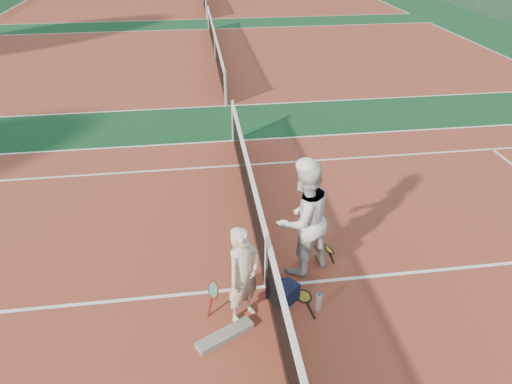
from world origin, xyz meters
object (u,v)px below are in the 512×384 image
(player_b, at_px, (303,219))
(racket_red, at_px, (214,298))
(racket_spare, at_px, (304,296))
(net_main, at_px, (266,262))
(water_bottle, at_px, (319,302))
(player_a, at_px, (243,275))
(racket_black_held, at_px, (327,256))
(sports_bag_purple, at_px, (275,288))
(sports_bag_navy, at_px, (286,294))

(player_b, distance_m, racket_red, 1.83)
(player_b, relative_size, racket_spare, 3.31)
(net_main, height_order, player_b, player_b)
(water_bottle, bearing_deg, player_b, 93.75)
(net_main, relative_size, racket_red, 18.68)
(player_a, height_order, racket_red, player_a)
(player_a, xyz_separation_m, racket_black_held, (1.47, 0.84, -0.51))
(racket_black_held, bearing_deg, net_main, -20.52)
(net_main, bearing_deg, sports_bag_purple, -57.05)
(sports_bag_purple, bearing_deg, player_b, 46.63)
(racket_red, distance_m, sports_bag_navy, 1.11)
(racket_red, relative_size, sports_bag_purple, 2.02)
(sports_bag_navy, distance_m, sports_bag_purple, 0.22)
(racket_black_held, bearing_deg, player_a, -6.11)
(racket_red, relative_size, sports_bag_navy, 1.56)
(racket_spare, bearing_deg, racket_red, 88.54)
(racket_spare, height_order, water_bottle, water_bottle)
(player_b, relative_size, racket_black_held, 3.62)
(racket_red, height_order, sports_bag_purple, racket_red)
(racket_spare, bearing_deg, player_b, -14.72)
(racket_red, bearing_deg, racket_spare, -26.55)
(net_main, height_order, racket_red, net_main)
(racket_red, relative_size, water_bottle, 1.96)
(player_a, xyz_separation_m, racket_red, (-0.43, 0.11, -0.49))
(racket_spare, xyz_separation_m, water_bottle, (0.15, -0.29, 0.14))
(player_b, distance_m, sports_bag_navy, 1.18)
(player_a, distance_m, sports_bag_navy, 0.94)
(racket_spare, bearing_deg, water_bottle, -159.17)
(player_b, height_order, racket_red, player_b)
(sports_bag_navy, bearing_deg, racket_black_held, 38.25)
(net_main, height_order, sports_bag_navy, net_main)
(racket_spare, bearing_deg, player_a, 97.30)
(net_main, distance_m, racket_spare, 0.80)
(player_b, relative_size, racket_red, 3.38)
(net_main, xyz_separation_m, racket_black_held, (1.05, 0.29, -0.24))
(player_a, bearing_deg, sports_bag_navy, -23.88)
(player_a, distance_m, water_bottle, 1.28)
(net_main, height_order, water_bottle, net_main)
(racket_black_held, height_order, sports_bag_navy, racket_black_held)
(racket_red, bearing_deg, water_bottle, -37.89)
(racket_red, xyz_separation_m, water_bottle, (1.54, -0.15, -0.14))
(player_a, height_order, sports_bag_navy, player_a)
(racket_black_held, relative_size, sports_bag_navy, 1.45)
(sports_bag_purple, bearing_deg, water_bottle, -35.53)
(racket_red, bearing_deg, player_b, -3.22)
(player_a, bearing_deg, water_bottle, -43.18)
(racket_spare, relative_size, sports_bag_navy, 1.59)
(player_a, bearing_deg, racket_black_held, -11.20)
(net_main, xyz_separation_m, water_bottle, (0.70, -0.59, -0.36))
(sports_bag_navy, bearing_deg, net_main, 125.90)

